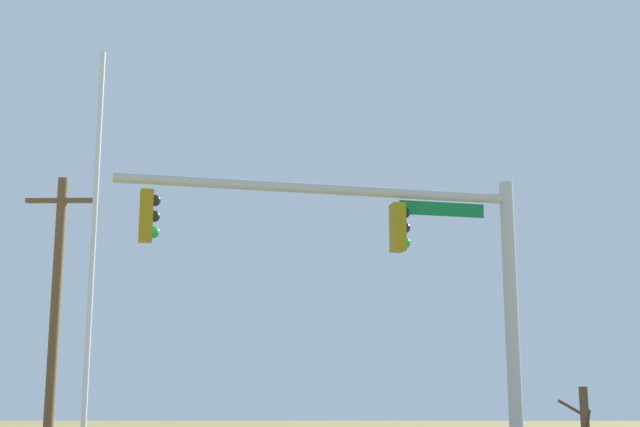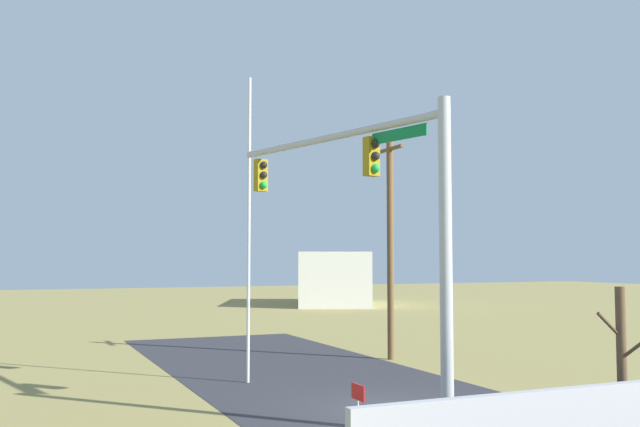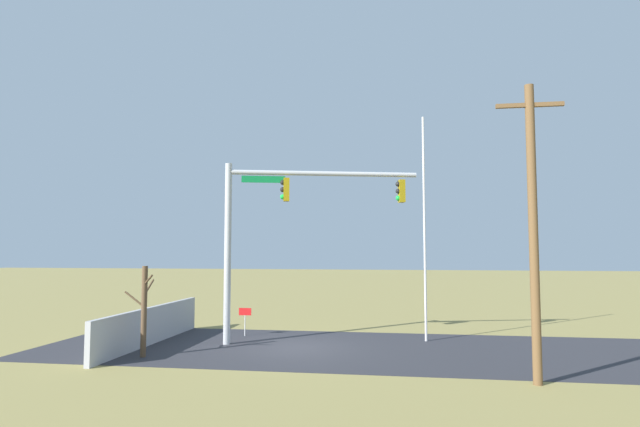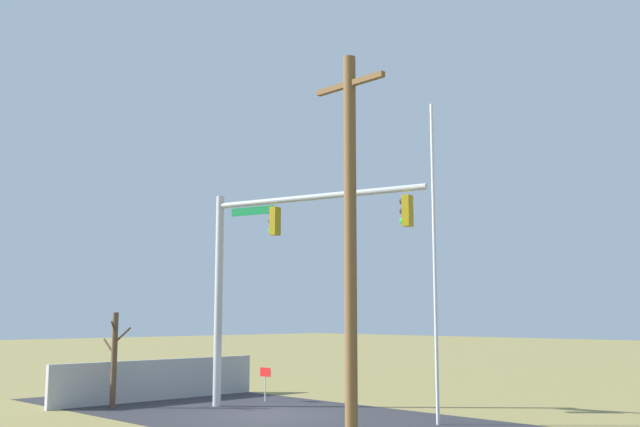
# 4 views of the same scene
# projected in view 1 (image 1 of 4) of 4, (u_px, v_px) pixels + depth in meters

# --- Properties ---
(signal_mast) EXTENTS (7.80, 2.25, 7.33)m
(signal_mast) POSITION_uv_depth(u_px,v_px,m) (413.00, 284.00, 17.10)
(signal_mast) COLOR #B2B5BA
(signal_mast) RESTS_ON ground_plane
(flagpole) EXTENTS (0.10, 0.10, 9.46)m
(flagpole) POSITION_uv_depth(u_px,v_px,m) (90.00, 299.00, 15.75)
(flagpole) COLOR silver
(flagpole) RESTS_ON ground_plane
(utility_pole) EXTENTS (1.90, 0.26, 8.60)m
(utility_pole) POSITION_uv_depth(u_px,v_px,m) (54.00, 337.00, 22.12)
(utility_pole) COLOR brown
(utility_pole) RESTS_ON ground_plane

